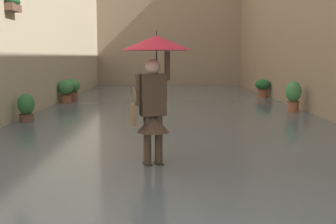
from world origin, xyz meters
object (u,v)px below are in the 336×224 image
object	(u,v)px
potted_plant_far_left	(263,88)
potted_plant_far_right	(66,91)
potted_plant_mid_right	(26,108)
potted_plant_near_right	(72,88)
person_wading	(155,71)
potted_plant_mid_left	(293,96)

from	to	relation	value
potted_plant_far_left	potted_plant_far_right	world-z (taller)	potted_plant_far_right
potted_plant_mid_right	potted_plant_far_left	xyz separation A→B (m)	(-7.46, -6.65, 0.05)
potted_plant_near_right	potted_plant_far_right	distance (m)	0.94
potted_plant_near_right	person_wading	bearing A→B (deg)	108.85
potted_plant_mid_right	potted_plant_mid_left	xyz separation A→B (m)	(-7.36, -2.01, 0.13)
person_wading	potted_plant_far_right	bearing A→B (deg)	-69.27
person_wading	potted_plant_mid_right	bearing A→B (deg)	-52.46
person_wading	potted_plant_near_right	world-z (taller)	person_wading
person_wading	potted_plant_mid_right	world-z (taller)	person_wading
potted_plant_far_left	potted_plant_far_right	size ratio (longest dim) A/B	0.91
potted_plant_far_left	potted_plant_near_right	bearing A→B (deg)	7.73
potted_plant_near_right	potted_plant_mid_left	distance (m)	8.24
potted_plant_near_right	potted_plant_mid_left	world-z (taller)	potted_plant_mid_left
potted_plant_near_right	potted_plant_mid_right	xyz separation A→B (m)	(-0.05, 5.63, -0.09)
person_wading	potted_plant_mid_left	distance (m)	7.60
person_wading	potted_plant_mid_right	size ratio (longest dim) A/B	2.62
potted_plant_mid_left	potted_plant_far_left	bearing A→B (deg)	-91.26
potted_plant_mid_right	potted_plant_mid_left	bearing A→B (deg)	-164.70
potted_plant_near_right	potted_plant_mid_right	distance (m)	5.63
potted_plant_mid_right	potted_plant_far_right	bearing A→B (deg)	-89.22
potted_plant_near_right	potted_plant_far_left	distance (m)	7.58
potted_plant_mid_right	potted_plant_far_left	world-z (taller)	potted_plant_far_left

